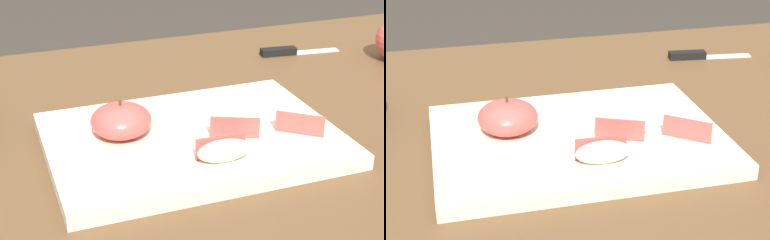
% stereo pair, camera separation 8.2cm
% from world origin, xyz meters
% --- Properties ---
extents(dining_table, '(1.40, 0.89, 0.75)m').
position_xyz_m(dining_table, '(0.00, 0.00, 0.65)').
color(dining_table, brown).
rests_on(dining_table, ground_plane).
extents(cutting_board, '(0.39, 0.28, 0.02)m').
position_xyz_m(cutting_board, '(-0.06, -0.03, 0.76)').
color(cutting_board, beige).
rests_on(cutting_board, dining_table).
extents(apple_half_skin_up, '(0.08, 0.08, 0.05)m').
position_xyz_m(apple_half_skin_up, '(-0.15, -0.01, 0.79)').
color(apple_half_skin_up, '#D14C47').
rests_on(apple_half_skin_up, cutting_board).
extents(apple_wedge_front, '(0.07, 0.03, 0.03)m').
position_xyz_m(apple_wedge_front, '(-0.05, -0.12, 0.78)').
color(apple_wedge_front, beige).
rests_on(apple_wedge_front, cutting_board).
extents(apple_wedge_middle, '(0.07, 0.06, 0.03)m').
position_xyz_m(apple_wedge_middle, '(0.09, -0.08, 0.78)').
color(apple_wedge_middle, beige).
rests_on(apple_wedge_middle, cutting_board).
extents(apple_wedge_left, '(0.07, 0.05, 0.03)m').
position_xyz_m(apple_wedge_left, '(-0.00, -0.06, 0.78)').
color(apple_wedge_left, beige).
rests_on(apple_wedge_left, cutting_board).
extents(paring_knife, '(0.16, 0.04, 0.01)m').
position_xyz_m(paring_knife, '(0.25, 0.26, 0.75)').
color(paring_knife, silver).
rests_on(paring_knife, dining_table).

